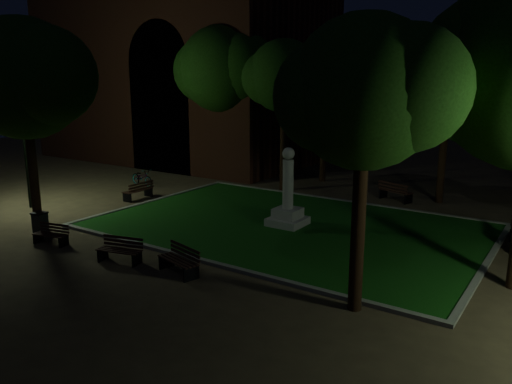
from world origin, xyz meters
TOP-DOWN VIEW (x-y plane):
  - ground at (0.00, 0.00)m, footprint 80.00×80.00m
  - lawn at (0.00, 2.00)m, footprint 15.00×10.00m
  - lawn_kerb at (0.00, 2.00)m, footprint 15.40×10.40m
  - monument at (0.00, 2.00)m, footprint 1.40×1.40m
  - building_main at (-15.86, 13.79)m, footprint 20.00×12.00m
  - tree_west at (-8.64, -3.56)m, footprint 5.85×4.77m
  - tree_north_wl at (-3.61, 7.79)m, footprint 4.66×3.80m
  - tree_north_er at (4.20, 9.72)m, footprint 5.46×4.46m
  - tree_se at (5.35, -3.51)m, footprint 4.62×3.77m
  - tree_nw at (-8.20, 8.50)m, footprint 6.13×5.00m
  - tree_far_north at (-2.89, 11.17)m, footprint 4.90×4.00m
  - lamppost_sw at (-11.66, -2.05)m, footprint 1.18×0.28m
  - lamppost_nw at (-12.31, 9.23)m, footprint 1.18×0.28m
  - bench_near_left at (-2.56, -4.57)m, footprint 1.60×0.88m
  - bench_near_right at (-0.25, -4.21)m, footprint 1.68×0.93m
  - bench_west_near at (-6.09, -4.73)m, footprint 1.43×0.75m
  - bench_left_side at (-8.60, 1.92)m, footprint 0.58×1.64m
  - bench_far_side at (2.19, 8.78)m, footprint 1.83×1.12m
  - trash_bin at (-7.62, -4.17)m, footprint 0.56×0.56m
  - bicycle at (-10.87, 4.32)m, footprint 1.93×0.93m

SIDE VIEW (x-z plane):
  - ground at x=0.00m, z-range 0.00..0.00m
  - lawn at x=0.00m, z-range 0.00..0.08m
  - lawn_kerb at x=0.00m, z-range 0.00..0.12m
  - bench_west_near at x=-6.09m, z-range -0.02..0.72m
  - bench_near_left at x=-2.56m, z-range -0.02..0.81m
  - bench_near_right at x=-0.25m, z-range -0.03..0.85m
  - bench_left_side at x=-8.60m, z-range -0.03..0.87m
  - trash_bin at x=-7.62m, z-range 0.01..0.85m
  - bench_far_side at x=2.19m, z-range -0.03..0.92m
  - bicycle at x=-10.87m, z-range 0.00..0.97m
  - monument at x=0.00m, z-range -0.64..2.56m
  - lamppost_nw at x=-12.31m, z-range 0.90..5.45m
  - lamppost_sw at x=-11.66m, z-range 0.92..5.67m
  - tree_north_er at x=4.20m, z-range 1.64..9.38m
  - tree_se at x=5.35m, z-range 1.86..9.37m
  - tree_west at x=-8.64m, z-range 1.77..10.10m
  - tree_north_wl at x=-3.61m, z-range 2.07..10.04m
  - tree_far_north at x=-2.89m, z-range 2.14..10.45m
  - tree_nw at x=-8.20m, z-range 1.98..10.95m
  - building_main at x=-15.86m, z-range -0.12..14.88m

